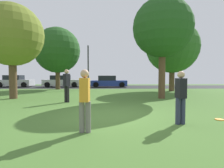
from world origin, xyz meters
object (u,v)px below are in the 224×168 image
oak_tree_center (12,35)px  person_walking (181,95)px  birch_tree_lone (57,50)px  frisbee_disc (219,119)px  person_thrower (67,84)px  parked_car_silver (15,82)px  person_bystander (85,98)px  parked_car_blue (108,82)px  maple_tree_far (163,28)px  oak_tree_left (172,47)px  parked_car_white (62,82)px  street_lamp_post (88,67)px

oak_tree_center → person_walking: oak_tree_center is taller
oak_tree_center → birch_tree_lone: birch_tree_lone is taller
person_walking → frisbee_disc: (1.49, 0.48, -0.85)m
person_thrower → parked_car_silver: 15.75m
oak_tree_center → person_walking: 10.55m
person_bystander → parked_car_blue: bearing=0.6°
maple_tree_far → person_walking: size_ratio=3.94×
maple_tree_far → person_thrower: (-5.59, -1.52, -3.38)m
frisbee_disc → parked_car_blue: 16.93m
person_walking → parked_car_silver: 21.91m
oak_tree_left → birch_tree_lone: 11.25m
person_walking → parked_car_white: size_ratio=0.34×
birch_tree_lone → frisbee_disc: 16.08m
person_walking → oak_tree_left: bearing=-24.7°
maple_tree_far → person_thrower: maple_tree_far is taller
maple_tree_far → frisbee_disc: maple_tree_far is taller
parked_car_white → parked_car_blue: bearing=-1.9°
frisbee_disc → parked_car_silver: 22.52m
oak_tree_left → person_bystander: bearing=-118.5°
frisbee_disc → oak_tree_center: bearing=149.7°
person_thrower → maple_tree_far: bearing=132.9°
person_bystander → person_walking: 2.83m
parked_car_white → person_walking: bearing=-65.4°
birch_tree_lone → parked_car_white: size_ratio=1.37×
birch_tree_lone → parked_car_blue: size_ratio=1.43×
person_walking → parked_car_blue: 17.15m
oak_tree_center → parked_car_blue: size_ratio=1.33×
oak_tree_center → birch_tree_lone: 7.31m
person_thrower → parked_car_silver: size_ratio=0.44×
maple_tree_far → frisbee_disc: bearing=-87.1°
oak_tree_left → person_walking: (-3.72, -11.19, -3.16)m
person_bystander → frisbee_disc: bearing=-71.6°
oak_tree_left → frisbee_disc: (-2.23, -10.71, -4.02)m
parked_car_silver → street_lamp_post: 10.28m
parked_car_silver → street_lamp_post: (9.42, -3.80, 1.59)m
person_walking → person_thrower: bearing=38.4°
oak_tree_center → parked_car_white: size_ratio=1.27×
birch_tree_lone → street_lamp_post: 3.58m
person_thrower → parked_car_silver: bearing=-116.4°
birch_tree_lone → frisbee_disc: size_ratio=23.35×
birch_tree_lone → person_bystander: 15.10m
parked_car_blue → oak_tree_center: bearing=-118.5°
maple_tree_far → person_thrower: size_ratio=3.52×
person_bystander → parked_car_blue: 17.74m
person_bystander → frisbee_disc: (4.23, 1.19, -0.87)m
oak_tree_center → parked_car_silver: oak_tree_center is taller
birch_tree_lone → parked_car_blue: bearing=35.2°
person_thrower → parked_car_white: (-3.50, 12.79, -0.33)m
oak_tree_left → oak_tree_center: 12.86m
oak_tree_center → person_bystander: size_ratio=3.65×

